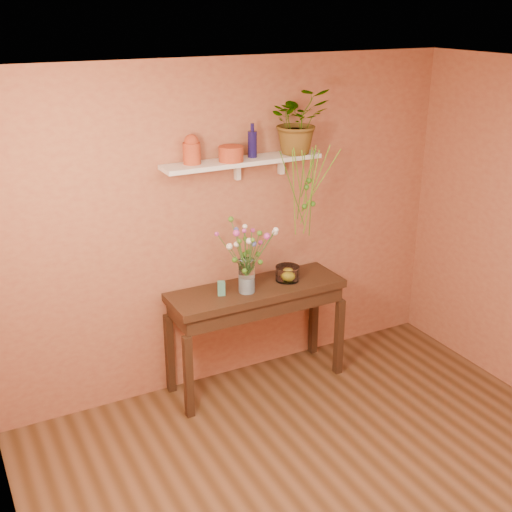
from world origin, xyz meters
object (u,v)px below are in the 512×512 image
(sideboard, at_px, (256,301))
(glass_bowl, at_px, (287,274))
(spider_plant, at_px, (298,120))
(bouquet, at_px, (248,243))
(terracotta_jug, at_px, (192,150))
(blue_bottle, at_px, (252,144))
(glass_vase, at_px, (247,278))

(sideboard, bearing_deg, glass_bowl, 0.79)
(spider_plant, relative_size, bouquet, 1.14)
(terracotta_jug, xyz_separation_m, glass_bowl, (0.76, -0.15, -1.09))
(blue_bottle, distance_m, glass_vase, 1.06)
(terracotta_jug, height_order, bouquet, terracotta_jug)
(spider_plant, bearing_deg, terracotta_jug, 177.25)
(glass_vase, relative_size, bouquet, 0.61)
(terracotta_jug, bearing_deg, sideboard, -18.39)
(glass_bowl, bearing_deg, sideboard, -179.21)
(blue_bottle, distance_m, glass_bowl, 1.13)
(sideboard, xyz_separation_m, blue_bottle, (0.04, 0.15, 1.28))
(blue_bottle, bearing_deg, bouquet, -125.02)
(spider_plant, distance_m, bouquet, 1.05)
(bouquet, distance_m, glass_bowl, 0.54)
(terracotta_jug, bearing_deg, bouquet, -30.80)
(glass_bowl, bearing_deg, spider_plant, 38.58)
(sideboard, height_order, glass_bowl, glass_bowl)
(blue_bottle, relative_size, spider_plant, 0.51)
(blue_bottle, xyz_separation_m, glass_vase, (-0.16, -0.20, -1.03))
(sideboard, relative_size, glass_bowl, 7.29)
(blue_bottle, height_order, bouquet, blue_bottle)
(terracotta_jug, distance_m, spider_plant, 0.91)
(sideboard, bearing_deg, bouquet, -149.80)
(bouquet, bearing_deg, sideboard, 30.20)
(spider_plant, relative_size, glass_vase, 1.89)
(spider_plant, distance_m, glass_bowl, 1.26)
(spider_plant, distance_m, glass_vase, 1.32)
(glass_vase, bearing_deg, spider_plant, 16.65)
(terracotta_jug, xyz_separation_m, spider_plant, (0.89, -0.04, 0.15))
(sideboard, distance_m, blue_bottle, 1.29)
(sideboard, distance_m, glass_vase, 0.28)
(terracotta_jug, height_order, glass_bowl, terracotta_jug)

